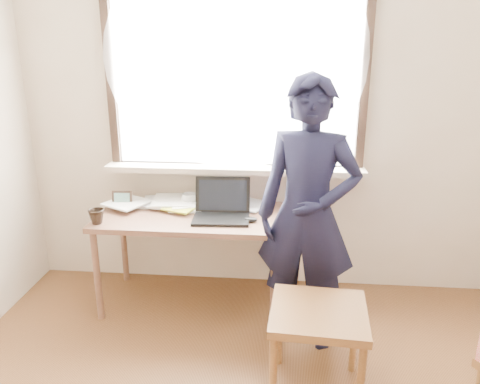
# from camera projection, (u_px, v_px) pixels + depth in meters

# --- Properties ---
(room_shell) EXTENTS (3.52, 4.02, 2.61)m
(room_shell) POSITION_uv_depth(u_px,v_px,m) (235.00, 97.00, 1.51)
(room_shell) COLOR beige
(room_shell) RESTS_ON ground
(desk) EXTENTS (1.26, 0.63, 0.67)m
(desk) POSITION_uv_depth(u_px,v_px,m) (191.00, 224.00, 3.22)
(desk) COLOR brown
(desk) RESTS_ON ground
(laptop) EXTENTS (0.38, 0.32, 0.25)m
(laptop) POSITION_uv_depth(u_px,v_px,m) (222.00, 208.00, 3.13)
(laptop) COLOR black
(laptop) RESTS_ON desk
(mug_white) EXTENTS (0.16, 0.16, 0.09)m
(mug_white) POSITION_uv_depth(u_px,v_px,m) (189.00, 199.00, 3.36)
(mug_white) COLOR white
(mug_white) RESTS_ON desk
(mug_dark) EXTENTS (0.14, 0.14, 0.10)m
(mug_dark) POSITION_uv_depth(u_px,v_px,m) (97.00, 217.00, 3.02)
(mug_dark) COLOR black
(mug_dark) RESTS_ON desk
(mouse) EXTENTS (0.08, 0.06, 0.03)m
(mouse) POSITION_uv_depth(u_px,v_px,m) (251.00, 220.00, 3.06)
(mouse) COLOR black
(mouse) RESTS_ON desk
(desk_clutter) EXTENTS (0.87, 0.56, 0.04)m
(desk_clutter) POSITION_uv_depth(u_px,v_px,m) (144.00, 201.00, 3.38)
(desk_clutter) COLOR #2B688E
(desk_clutter) RESTS_ON desk
(book_a) EXTENTS (0.24, 0.29, 0.02)m
(book_a) POSITION_uv_depth(u_px,v_px,m) (144.00, 202.00, 3.41)
(book_a) COLOR white
(book_a) RESTS_ON desk
(book_b) EXTENTS (0.27, 0.30, 0.02)m
(book_b) POSITION_uv_depth(u_px,v_px,m) (241.00, 204.00, 3.37)
(book_b) COLOR white
(book_b) RESTS_ON desk
(picture_frame) EXTENTS (0.14, 0.03, 0.11)m
(picture_frame) POSITION_uv_depth(u_px,v_px,m) (122.00, 200.00, 3.32)
(picture_frame) COLOR black
(picture_frame) RESTS_ON desk
(work_chair) EXTENTS (0.52, 0.50, 0.50)m
(work_chair) POSITION_uv_depth(u_px,v_px,m) (318.00, 323.00, 2.41)
(work_chair) COLOR brown
(work_chair) RESTS_ON ground
(person) EXTENTS (0.68, 0.52, 1.65)m
(person) POSITION_uv_depth(u_px,v_px,m) (307.00, 215.00, 2.76)
(person) COLOR black
(person) RESTS_ON ground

